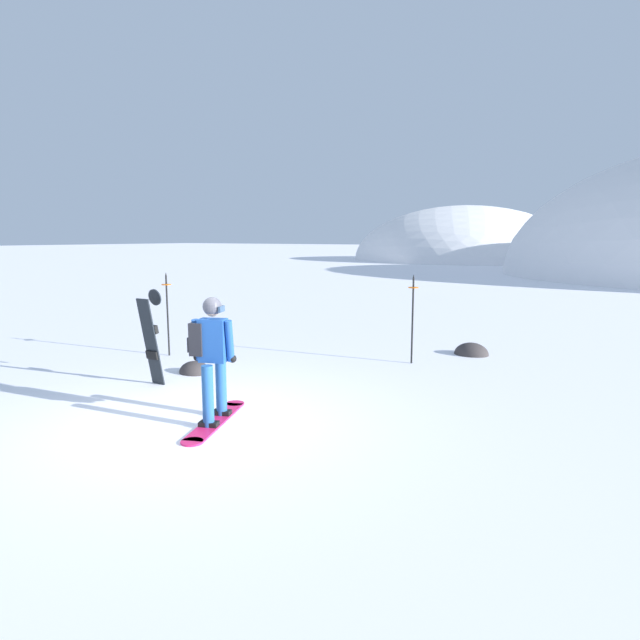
# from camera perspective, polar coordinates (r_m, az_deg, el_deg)

# --- Properties ---
(ground_plane) EXTENTS (300.00, 300.00, 0.00)m
(ground_plane) POSITION_cam_1_polar(r_m,az_deg,el_deg) (7.72, -13.03, -10.37)
(ground_plane) COLOR white
(ridge_peak_far) EXTENTS (23.30, 20.97, 11.48)m
(ridge_peak_far) POSITION_cam_1_polar(r_m,az_deg,el_deg) (59.81, 14.77, 6.09)
(ridge_peak_far) COLOR white
(ridge_peak_far) RESTS_ON ground
(snowboarder_main) EXTENTS (0.83, 1.74, 1.71)m
(snowboarder_main) POSITION_cam_1_polar(r_m,az_deg,el_deg) (7.42, -11.36, -3.73)
(snowboarder_main) COLOR #D11E5B
(snowboarder_main) RESTS_ON ground
(spare_snowboard) EXTENTS (0.28, 0.32, 1.64)m
(spare_snowboard) POSITION_cam_1_polar(r_m,az_deg,el_deg) (9.51, -17.32, -1.75)
(spare_snowboard) COLOR black
(spare_snowboard) RESTS_ON ground
(piste_marker_near) EXTENTS (0.20, 0.20, 1.77)m
(piste_marker_near) POSITION_cam_1_polar(r_m,az_deg,el_deg) (11.82, -15.78, 1.21)
(piste_marker_near) COLOR black
(piste_marker_near) RESTS_ON ground
(piste_marker_far) EXTENTS (0.20, 0.20, 1.78)m
(piste_marker_far) POSITION_cam_1_polar(r_m,az_deg,el_deg) (10.82, 9.74, 0.76)
(piste_marker_far) COLOR black
(piste_marker_far) RESTS_ON ground
(rock_dark) EXTENTS (0.73, 0.62, 0.51)m
(rock_dark) POSITION_cam_1_polar(r_m,az_deg,el_deg) (12.08, 15.64, -3.52)
(rock_dark) COLOR #383333
(rock_dark) RESTS_ON ground
(rock_mid) EXTENTS (0.62, 0.53, 0.43)m
(rock_mid) POSITION_cam_1_polar(r_m,az_deg,el_deg) (10.37, -13.03, -5.42)
(rock_mid) COLOR #383333
(rock_mid) RESTS_ON ground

